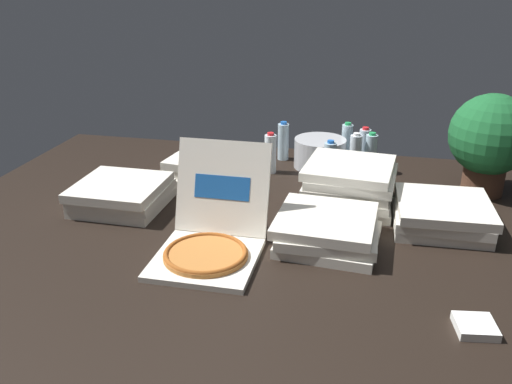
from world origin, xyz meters
name	(u,v)px	position (x,y,z in m)	size (l,w,h in m)	color
ground_plane	(262,231)	(0.00, 0.00, -0.01)	(3.20, 2.40, 0.02)	black
open_pizza_box	(211,235)	(-0.16, -0.26, 0.08)	(0.41, 0.55, 0.42)	silver
pizza_stack_left_mid	(442,214)	(0.80, 0.20, 0.07)	(0.44, 0.44, 0.13)	silver
pizza_stack_left_far	(122,194)	(-0.73, 0.10, 0.07)	(0.42, 0.44, 0.13)	silver
pizza_stack_right_near	(328,230)	(0.31, -0.07, 0.07)	(0.46, 0.45, 0.13)	silver
pizza_stack_left_near	(350,185)	(0.37, 0.37, 0.11)	(0.47, 0.45, 0.22)	silver
pizza_stack_center_near	(210,166)	(-0.42, 0.59, 0.07)	(0.47, 0.47, 0.13)	silver
ice_bucket	(320,153)	(0.17, 0.89, 0.09)	(0.31, 0.31, 0.17)	#B7BABF
water_bottle_0	(283,141)	(-0.07, 0.98, 0.12)	(0.07, 0.07, 0.24)	silver
water_bottle_1	(347,142)	(0.32, 1.05, 0.12)	(0.07, 0.07, 0.24)	silver
water_bottle_2	(330,162)	(0.25, 0.66, 0.12)	(0.07, 0.07, 0.24)	silver
water_bottle_3	(371,153)	(0.46, 0.86, 0.12)	(0.07, 0.07, 0.24)	silver
water_bottle_4	(355,154)	(0.38, 0.83, 0.12)	(0.07, 0.07, 0.24)	white
water_bottle_5	(270,154)	(-0.10, 0.74, 0.12)	(0.07, 0.07, 0.24)	white
water_bottle_6	(364,148)	(0.42, 0.97, 0.12)	(0.07, 0.07, 0.24)	silver
potted_plant	(490,138)	(1.06, 0.68, 0.30)	(0.42, 0.42, 0.53)	#513323
napkin_pile	(475,326)	(0.85, -0.58, 0.02)	(0.13, 0.13, 0.03)	white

